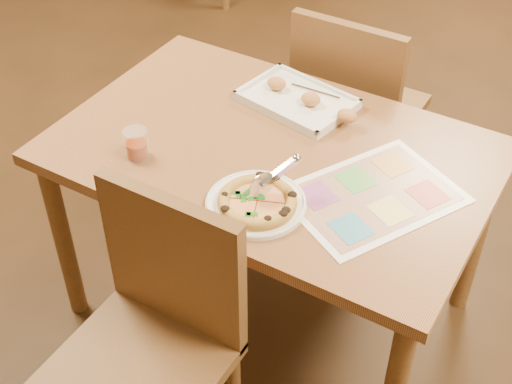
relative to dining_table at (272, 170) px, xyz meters
The scene contains 9 objects.
dining_table is the anchor object (origin of this frame).
chair_near 0.61m from the dining_table, 90.00° to the right, with size 0.42×0.42×0.47m.
chair_far 0.61m from the dining_table, 90.00° to the left, with size 0.42×0.42×0.47m.
plate 0.28m from the dining_table, 69.75° to the right, with size 0.27×0.27×0.01m, color white.
pizza 0.30m from the dining_table, 68.61° to the right, with size 0.22×0.22×0.03m.
pizza_cutter 0.29m from the dining_table, 59.51° to the right, with size 0.08×0.14×0.09m.
appetizer_tray 0.27m from the dining_table, 98.85° to the left, with size 0.42×0.30×0.06m.
glass_tumbler 0.42m from the dining_table, 143.22° to the right, with size 0.07×0.07×0.09m.
menu 0.36m from the dining_table, ahead, with size 0.33×0.46×0.01m, color white.
Camera 1 is at (0.83, -1.49, 2.01)m, focal length 50.00 mm.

